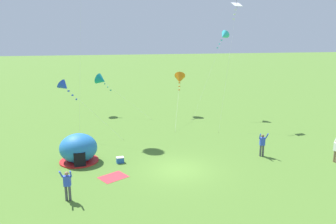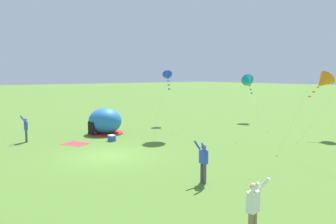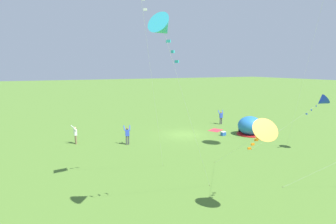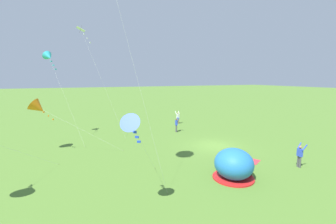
# 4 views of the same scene
# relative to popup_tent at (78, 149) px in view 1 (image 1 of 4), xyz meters

# --- Properties ---
(ground_plane) EXTENTS (300.00, 300.00, 0.00)m
(ground_plane) POSITION_rel_popup_tent_xyz_m (6.70, -3.17, -1.00)
(ground_plane) COLOR #517A2D
(popup_tent) EXTENTS (2.81, 2.81, 2.10)m
(popup_tent) POSITION_rel_popup_tent_xyz_m (0.00, 0.00, 0.00)
(popup_tent) COLOR #2672BF
(popup_tent) RESTS_ON ground
(picnic_blanket) EXTENTS (2.11, 1.95, 0.01)m
(picnic_blanket) POSITION_rel_popup_tent_xyz_m (2.23, -3.37, -0.99)
(picnic_blanket) COLOR #CC333D
(picnic_blanket) RESTS_ON ground
(cooler_box) EXTENTS (0.56, 0.42, 0.44)m
(cooler_box) POSITION_rel_popup_tent_xyz_m (2.91, -0.95, -0.78)
(cooler_box) COLOR #2659B2
(cooler_box) RESTS_ON ground
(person_watching_sky) EXTENTS (0.68, 0.55, 1.89)m
(person_watching_sky) POSITION_rel_popup_tent_xyz_m (-0.44, -5.94, 0.00)
(person_watching_sky) COLOR #4C4C51
(person_watching_sky) RESTS_ON ground
(person_with_toddler) EXTENTS (0.67, 0.53, 1.89)m
(person_with_toddler) POSITION_rel_popup_tent_xyz_m (13.61, -2.10, 0.00)
(person_with_toddler) COLOR #4C4C51
(person_with_toddler) RESTS_ON ground
(kite_cyan) EXTENTS (5.34, 3.67, 9.69)m
(kite_cyan) POSITION_rel_popup_tent_xyz_m (16.05, 11.92, 8.06)
(kite_cyan) COLOR silver
(kite_cyan) RESTS_ON ground
(kite_white) EXTENTS (3.64, 4.44, 12.54)m
(kite_white) POSITION_rel_popup_tent_xyz_m (15.78, 8.38, 10.76)
(kite_white) COLOR silver
(kite_white) RESTS_ON ground
(kite_teal) EXTENTS (6.04, 4.65, 4.83)m
(kite_teal) POSITION_rel_popup_tent_xyz_m (2.35, 14.90, 3.06)
(kite_teal) COLOR silver
(kite_teal) RESTS_ON ground
(kite_orange) EXTENTS (3.23, 7.99, 5.04)m
(kite_orange) POSITION_rel_popup_tent_xyz_m (11.14, 12.72, 3.21)
(kite_orange) COLOR silver
(kite_orange) RESTS_ON ground
(kite_blue) EXTENTS (5.71, 3.66, 5.19)m
(kite_blue) POSITION_rel_popup_tent_xyz_m (-1.24, 7.31, 3.57)
(kite_blue) COLOR silver
(kite_blue) RESTS_ON ground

